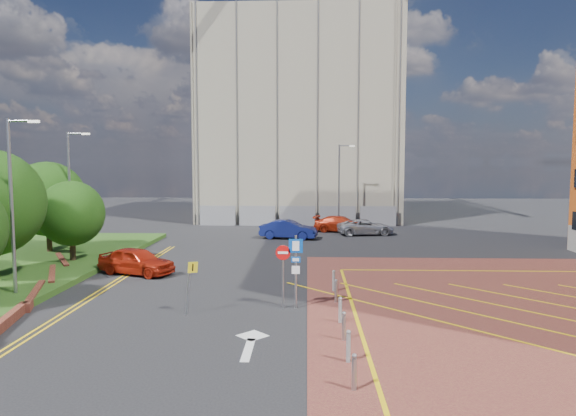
# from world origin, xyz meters

# --- Properties ---
(ground) EXTENTS (140.00, 140.00, 0.00)m
(ground) POSITION_xyz_m (0.00, 0.00, 0.00)
(ground) COLOR black
(ground) RESTS_ON ground
(retaining_wall) EXTENTS (6.06, 20.33, 0.40)m
(retaining_wall) POSITION_xyz_m (-11.80, 2.00, 0.20)
(retaining_wall) COLOR brown
(retaining_wall) RESTS_ON ground
(tree_c) EXTENTS (4.00, 4.00, 4.90)m
(tree_c) POSITION_xyz_m (-13.50, 10.00, 3.19)
(tree_c) COLOR #3D2B1C
(tree_c) RESTS_ON grass_bed
(tree_d) EXTENTS (5.00, 5.00, 6.08)m
(tree_d) POSITION_xyz_m (-16.50, 13.00, 3.87)
(tree_d) COLOR #3D2B1C
(tree_d) RESTS_ON grass_bed
(lamp_left_near) EXTENTS (1.53, 0.16, 8.00)m
(lamp_left_near) POSITION_xyz_m (-12.42, 2.00, 4.66)
(lamp_left_near) COLOR #9EA0A8
(lamp_left_near) RESTS_ON grass_bed
(lamp_left_far) EXTENTS (1.53, 0.16, 8.00)m
(lamp_left_far) POSITION_xyz_m (-14.42, 12.00, 4.66)
(lamp_left_far) COLOR #9EA0A8
(lamp_left_far) RESTS_ON grass_bed
(lamp_back) EXTENTS (1.53, 0.16, 8.00)m
(lamp_back) POSITION_xyz_m (4.08, 28.00, 4.36)
(lamp_back) COLOR #9EA0A8
(lamp_back) RESTS_ON ground
(sign_cluster) EXTENTS (1.17, 0.12, 3.20)m
(sign_cluster) POSITION_xyz_m (0.30, 0.98, 1.95)
(sign_cluster) COLOR #9EA0A8
(sign_cluster) RESTS_ON ground
(warning_sign) EXTENTS (0.55, 0.37, 2.24)m
(warning_sign) POSITION_xyz_m (-3.87, -0.08, 1.43)
(warning_sign) COLOR #9EA0A8
(warning_sign) RESTS_ON ground
(bollard_row) EXTENTS (0.14, 11.14, 0.90)m
(bollard_row) POSITION_xyz_m (2.30, -1.67, 0.47)
(bollard_row) COLOR #9EA0A8
(bollard_row) RESTS_ON forecourt
(construction_building) EXTENTS (21.20, 19.20, 22.00)m
(construction_building) POSITION_xyz_m (0.00, 40.00, 11.00)
(construction_building) COLOR gray
(construction_building) RESTS_ON ground
(construction_fence) EXTENTS (21.60, 0.06, 2.00)m
(construction_fence) POSITION_xyz_m (1.00, 30.00, 1.00)
(construction_fence) COLOR gray
(construction_fence) RESTS_ON ground
(car_red_left) EXTENTS (4.84, 3.29, 1.53)m
(car_red_left) POSITION_xyz_m (-8.67, 7.50, 0.76)
(car_red_left) COLOR #AA210E
(car_red_left) RESTS_ON ground
(car_blue_back) EXTENTS (4.92, 2.48, 1.55)m
(car_blue_back) POSITION_xyz_m (-0.56, 21.34, 0.77)
(car_blue_back) COLOR navy
(car_blue_back) RESTS_ON ground
(car_red_back) EXTENTS (5.33, 3.19, 1.45)m
(car_red_back) POSITION_xyz_m (4.09, 25.66, 0.72)
(car_red_back) COLOR red
(car_red_back) RESTS_ON ground
(car_silver_back) EXTENTS (5.19, 2.94, 1.37)m
(car_silver_back) POSITION_xyz_m (6.11, 23.89, 0.68)
(car_silver_back) COLOR #A8A8AF
(car_silver_back) RESTS_ON ground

